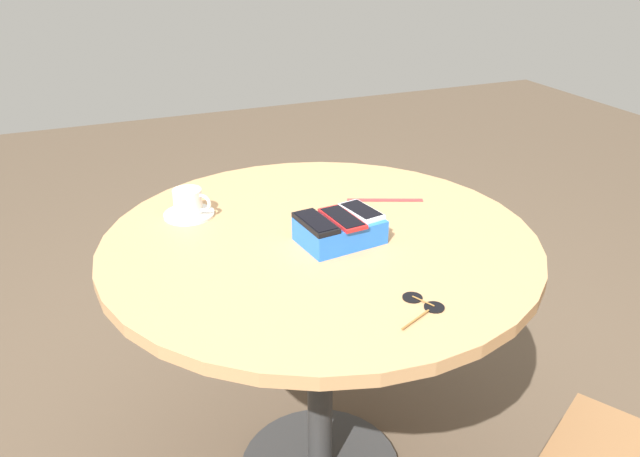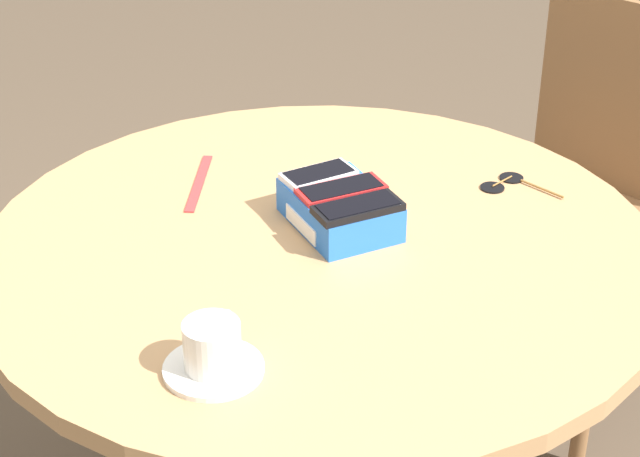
{
  "view_description": "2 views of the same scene",
  "coord_description": "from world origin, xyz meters",
  "px_view_note": "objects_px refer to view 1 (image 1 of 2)",
  "views": [
    {
      "loc": [
        0.52,
        1.25,
        1.45
      ],
      "look_at": [
        0.0,
        0.0,
        0.8
      ],
      "focal_mm": 35.0,
      "sensor_mm": 36.0,
      "label": 1
    },
    {
      "loc": [
        1.35,
        -0.47,
        1.61
      ],
      "look_at": [
        0.0,
        0.0,
        0.8
      ],
      "focal_mm": 60.0,
      "sensor_mm": 36.0,
      "label": 2
    }
  ],
  "objects_px": {
    "phone_black": "(316,223)",
    "round_table": "(320,281)",
    "phone_white": "(361,211)",
    "sunglasses": "(422,304)",
    "phone_red": "(342,218)",
    "saucer": "(189,214)",
    "lanyard_strap": "(385,200)",
    "coffee_cup": "(189,201)",
    "phone_box": "(340,230)"
  },
  "relations": [
    {
      "from": "phone_white",
      "to": "lanyard_strap",
      "type": "distance_m",
      "value": 0.23
    },
    {
      "from": "phone_box",
      "to": "coffee_cup",
      "type": "distance_m",
      "value": 0.41
    },
    {
      "from": "phone_red",
      "to": "lanyard_strap",
      "type": "xyz_separation_m",
      "value": [
        -0.21,
        -0.18,
        -0.06
      ]
    },
    {
      "from": "phone_box",
      "to": "lanyard_strap",
      "type": "bearing_deg",
      "value": -140.75
    },
    {
      "from": "phone_black",
      "to": "lanyard_strap",
      "type": "height_order",
      "value": "phone_black"
    },
    {
      "from": "lanyard_strap",
      "to": "phone_black",
      "type": "bearing_deg",
      "value": 33.04
    },
    {
      "from": "phone_box",
      "to": "phone_red",
      "type": "height_order",
      "value": "phone_red"
    },
    {
      "from": "phone_red",
      "to": "sunglasses",
      "type": "bearing_deg",
      "value": 96.21
    },
    {
      "from": "phone_black",
      "to": "sunglasses",
      "type": "xyz_separation_m",
      "value": [
        -0.1,
        0.31,
        -0.06
      ]
    },
    {
      "from": "round_table",
      "to": "lanyard_strap",
      "type": "bearing_deg",
      "value": -151.99
    },
    {
      "from": "round_table",
      "to": "lanyard_strap",
      "type": "xyz_separation_m",
      "value": [
        -0.25,
        -0.13,
        0.13
      ]
    },
    {
      "from": "phone_box",
      "to": "lanyard_strap",
      "type": "height_order",
      "value": "phone_box"
    },
    {
      "from": "phone_white",
      "to": "saucer",
      "type": "relative_size",
      "value": 0.96
    },
    {
      "from": "phone_black",
      "to": "round_table",
      "type": "bearing_deg",
      "value": -122.31
    },
    {
      "from": "phone_box",
      "to": "sunglasses",
      "type": "distance_m",
      "value": 0.32
    },
    {
      "from": "phone_white",
      "to": "phone_black",
      "type": "distance_m",
      "value": 0.13
    },
    {
      "from": "saucer",
      "to": "lanyard_strap",
      "type": "distance_m",
      "value": 0.53
    },
    {
      "from": "phone_black",
      "to": "coffee_cup",
      "type": "xyz_separation_m",
      "value": [
        0.24,
        -0.29,
        -0.02
      ]
    },
    {
      "from": "phone_black",
      "to": "coffee_cup",
      "type": "relative_size",
      "value": 1.55
    },
    {
      "from": "round_table",
      "to": "phone_red",
      "type": "height_order",
      "value": "phone_red"
    },
    {
      "from": "phone_red",
      "to": "saucer",
      "type": "xyz_separation_m",
      "value": [
        0.31,
        -0.29,
        -0.06
      ]
    },
    {
      "from": "round_table",
      "to": "saucer",
      "type": "xyz_separation_m",
      "value": [
        0.27,
        -0.24,
        0.13
      ]
    },
    {
      "from": "phone_box",
      "to": "coffee_cup",
      "type": "height_order",
      "value": "coffee_cup"
    },
    {
      "from": "coffee_cup",
      "to": "sunglasses",
      "type": "height_order",
      "value": "coffee_cup"
    },
    {
      "from": "round_table",
      "to": "phone_white",
      "type": "distance_m",
      "value": 0.21
    },
    {
      "from": "lanyard_strap",
      "to": "phone_white",
      "type": "bearing_deg",
      "value": 46.74
    },
    {
      "from": "phone_white",
      "to": "saucer",
      "type": "bearing_deg",
      "value": -36.59
    },
    {
      "from": "phone_black",
      "to": "sunglasses",
      "type": "bearing_deg",
      "value": 108.16
    },
    {
      "from": "saucer",
      "to": "sunglasses",
      "type": "xyz_separation_m",
      "value": [
        -0.34,
        0.6,
        -0.0
      ]
    },
    {
      "from": "lanyard_strap",
      "to": "sunglasses",
      "type": "relative_size",
      "value": 1.75
    },
    {
      "from": "phone_red",
      "to": "sunglasses",
      "type": "xyz_separation_m",
      "value": [
        -0.03,
        0.31,
        -0.06
      ]
    },
    {
      "from": "lanyard_strap",
      "to": "sunglasses",
      "type": "xyz_separation_m",
      "value": [
        0.18,
        0.49,
        0.0
      ]
    },
    {
      "from": "saucer",
      "to": "coffee_cup",
      "type": "height_order",
      "value": "coffee_cup"
    },
    {
      "from": "phone_black",
      "to": "saucer",
      "type": "distance_m",
      "value": 0.38
    },
    {
      "from": "round_table",
      "to": "saucer",
      "type": "bearing_deg",
      "value": -41.57
    },
    {
      "from": "round_table",
      "to": "sunglasses",
      "type": "bearing_deg",
      "value": 101.08
    },
    {
      "from": "phone_black",
      "to": "sunglasses",
      "type": "relative_size",
      "value": 1.19
    },
    {
      "from": "lanyard_strap",
      "to": "saucer",
      "type": "bearing_deg",
      "value": -11.75
    },
    {
      "from": "saucer",
      "to": "coffee_cup",
      "type": "bearing_deg",
      "value": 141.86
    },
    {
      "from": "lanyard_strap",
      "to": "coffee_cup",
      "type": "bearing_deg",
      "value": -11.64
    },
    {
      "from": "phone_black",
      "to": "lanyard_strap",
      "type": "xyz_separation_m",
      "value": [
        -0.28,
        -0.18,
        -0.06
      ]
    },
    {
      "from": "phone_box",
      "to": "coffee_cup",
      "type": "bearing_deg",
      "value": -43.15
    },
    {
      "from": "round_table",
      "to": "sunglasses",
      "type": "relative_size",
      "value": 8.91
    },
    {
      "from": "lanyard_strap",
      "to": "sunglasses",
      "type": "distance_m",
      "value": 0.52
    },
    {
      "from": "phone_red",
      "to": "coffee_cup",
      "type": "xyz_separation_m",
      "value": [
        0.3,
        -0.29,
        -0.02
      ]
    },
    {
      "from": "phone_white",
      "to": "lanyard_strap",
      "type": "height_order",
      "value": "phone_white"
    },
    {
      "from": "round_table",
      "to": "phone_box",
      "type": "xyz_separation_m",
      "value": [
        -0.03,
        0.04,
        0.16
      ]
    },
    {
      "from": "phone_box",
      "to": "saucer",
      "type": "bearing_deg",
      "value": -43.12
    },
    {
      "from": "sunglasses",
      "to": "phone_black",
      "type": "bearing_deg",
      "value": -71.84
    },
    {
      "from": "lanyard_strap",
      "to": "round_table",
      "type": "bearing_deg",
      "value": 28.01
    }
  ]
}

